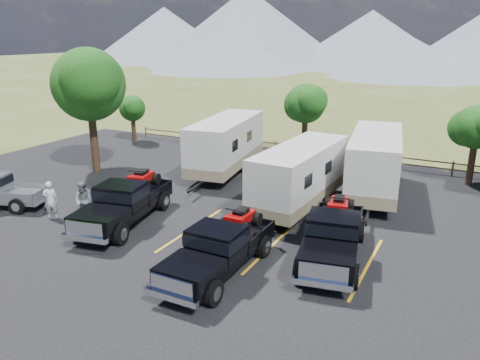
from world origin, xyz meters
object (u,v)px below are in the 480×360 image
at_px(rig_right, 334,234).
at_px(trailer_center, 300,176).
at_px(person_a, 50,200).
at_px(rig_left, 125,201).
at_px(rig_center, 220,247).
at_px(trailer_left, 226,145).
at_px(tree_big_nw, 88,84).
at_px(person_b, 84,201).
at_px(trailer_right, 375,164).

xyz_separation_m(rig_right, trailer_center, (-3.14, 4.63, 0.66)).
bearing_deg(person_a, rig_left, 162.45).
xyz_separation_m(rig_center, rig_right, (3.42, 3.01, 0.03)).
xyz_separation_m(rig_right, trailer_left, (-9.56, 8.61, 0.78)).
height_order(tree_big_nw, person_b, tree_big_nw).
bearing_deg(trailer_right, rig_right, -97.58).
bearing_deg(trailer_right, trailer_left, 169.54).
bearing_deg(person_b, rig_center, -30.09).
relative_size(rig_center, person_a, 3.34).
height_order(rig_right, trailer_left, trailer_left).
xyz_separation_m(rig_right, person_a, (-13.31, -2.13, -0.10)).
distance_m(trailer_center, person_a, 12.23).
xyz_separation_m(rig_center, trailer_center, (0.28, 7.64, 0.70)).
height_order(rig_right, person_a, rig_right).
bearing_deg(trailer_right, trailer_center, -136.76).
xyz_separation_m(trailer_center, trailer_right, (2.90, 3.77, 0.10)).
relative_size(tree_big_nw, rig_center, 1.27).
height_order(rig_center, person_a, rig_center).
relative_size(rig_center, trailer_right, 0.62).
distance_m(rig_center, trailer_right, 11.88).
distance_m(person_a, person_b, 1.69).
relative_size(trailer_left, trailer_right, 1.01).
relative_size(trailer_left, person_b, 5.27).
relative_size(rig_center, trailer_center, 0.66).
distance_m(rig_center, person_a, 9.93).
relative_size(rig_right, trailer_left, 0.67).
bearing_deg(rig_left, person_b, -172.81).
distance_m(tree_big_nw, rig_left, 10.37).
relative_size(rig_center, rig_right, 0.93).
distance_m(trailer_left, trailer_right, 9.32).
height_order(trailer_right, person_a, trailer_right).
xyz_separation_m(tree_big_nw, person_b, (5.40, -6.41, -4.61)).
distance_m(rig_right, person_a, 13.48).
relative_size(tree_big_nw, trailer_right, 0.79).
xyz_separation_m(rig_left, rig_center, (6.33, -2.11, -0.07)).
relative_size(trailer_right, person_a, 5.34).
height_order(rig_left, person_a, rig_left).
height_order(rig_center, person_b, rig_center).
bearing_deg(trailer_center, person_a, -143.28).
relative_size(rig_center, trailer_left, 0.62).
xyz_separation_m(trailer_center, person_b, (-8.58, -6.19, -0.74)).
bearing_deg(rig_center, trailer_left, 118.14).
bearing_deg(trailer_center, rig_right, -52.76).
bearing_deg(rig_center, trailer_right, 74.71).
bearing_deg(rig_center, rig_right, 41.61).
bearing_deg(trailer_right, person_b, -148.27).
height_order(rig_right, person_b, rig_right).
bearing_deg(rig_right, trailer_left, 127.53).
bearing_deg(tree_big_nw, rig_center, -29.88).
bearing_deg(tree_big_nw, trailer_right, 11.88).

